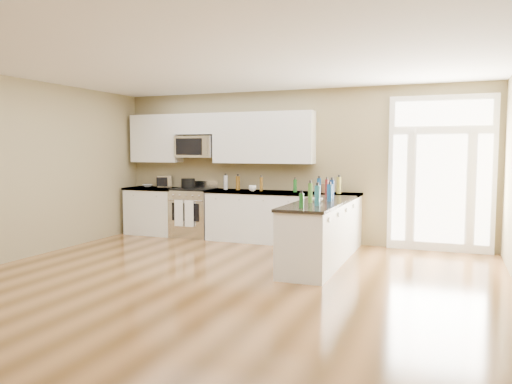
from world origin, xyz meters
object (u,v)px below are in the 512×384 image
Objects in this scene: kitchen_range at (194,212)px; peninsula_cabinet at (320,236)px; toaster_oven at (165,181)px; stockpot at (188,183)px.

peninsula_cabinet is at bearing -26.59° from kitchen_range.
peninsula_cabinet is 8.30× the size of toaster_oven.
kitchen_range is 4.06× the size of stockpot.
stockpot is (-3.02, 1.48, 0.62)m from peninsula_cabinet.
kitchen_range reaches higher than peninsula_cabinet.
peninsula_cabinet is 8.73× the size of stockpot.
stockpot reaches higher than kitchen_range.
kitchen_range is at bearing 153.41° from peninsula_cabinet.
kitchen_range is (-2.89, 1.45, 0.04)m from peninsula_cabinet.
kitchen_range is 0.59m from stockpot.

